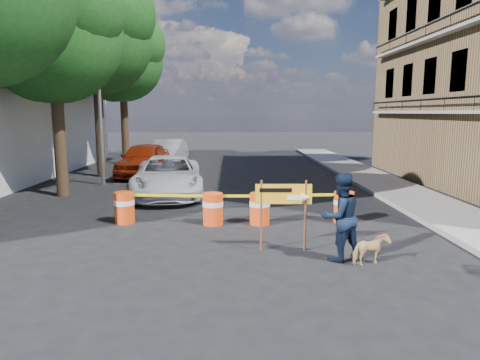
{
  "coord_description": "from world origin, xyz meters",
  "views": [
    {
      "loc": [
        -0.43,
        -9.12,
        3.13
      ],
      "look_at": [
        -0.17,
        2.46,
        1.3
      ],
      "focal_mm": 32.0,
      "sensor_mm": 36.0,
      "label": 1
    }
  ],
  "objects_px": {
    "sedan_red": "(144,159)",
    "detour_sign": "(290,200)",
    "barrel_mid_right": "(260,208)",
    "suv_white": "(168,176)",
    "barrel_mid_left": "(213,208)",
    "dog": "(371,250)",
    "sedan_silver": "(168,152)",
    "pedestrian": "(340,217)",
    "barrel_far_right": "(344,206)",
    "barrel_far_left": "(124,207)"
  },
  "relations": [
    {
      "from": "sedan_red",
      "to": "detour_sign",
      "type": "bearing_deg",
      "value": -61.15
    },
    {
      "from": "barrel_mid_right",
      "to": "detour_sign",
      "type": "xyz_separation_m",
      "value": [
        0.52,
        -2.34,
        0.72
      ]
    },
    {
      "from": "suv_white",
      "to": "barrel_mid_left",
      "type": "bearing_deg",
      "value": -72.91
    },
    {
      "from": "barrel_mid_left",
      "to": "dog",
      "type": "relative_size",
      "value": 1.16
    },
    {
      "from": "barrel_mid_right",
      "to": "sedan_red",
      "type": "relative_size",
      "value": 0.18
    },
    {
      "from": "detour_sign",
      "to": "sedan_silver",
      "type": "xyz_separation_m",
      "value": [
        -5.07,
        16.27,
        -0.42
      ]
    },
    {
      "from": "barrel_mid_right",
      "to": "pedestrian",
      "type": "distance_m",
      "value": 3.38
    },
    {
      "from": "detour_sign",
      "to": "pedestrian",
      "type": "xyz_separation_m",
      "value": [
        0.98,
        -0.65,
        -0.24
      ]
    },
    {
      "from": "barrel_far_right",
      "to": "detour_sign",
      "type": "xyz_separation_m",
      "value": [
        -1.9,
        -2.5,
        0.72
      ]
    },
    {
      "from": "barrel_mid_left",
      "to": "pedestrian",
      "type": "relative_size",
      "value": 0.47
    },
    {
      "from": "barrel_mid_right",
      "to": "dog",
      "type": "bearing_deg",
      "value": -57.9
    },
    {
      "from": "pedestrian",
      "to": "dog",
      "type": "bearing_deg",
      "value": 129.27
    },
    {
      "from": "barrel_far_left",
      "to": "sedan_red",
      "type": "height_order",
      "value": "sedan_red"
    },
    {
      "from": "barrel_far_left",
      "to": "detour_sign",
      "type": "bearing_deg",
      "value": -30.63
    },
    {
      "from": "barrel_far_right",
      "to": "barrel_mid_left",
      "type": "bearing_deg",
      "value": -177.68
    },
    {
      "from": "barrel_far_right",
      "to": "pedestrian",
      "type": "distance_m",
      "value": 3.32
    },
    {
      "from": "barrel_far_left",
      "to": "detour_sign",
      "type": "height_order",
      "value": "detour_sign"
    },
    {
      "from": "sedan_silver",
      "to": "detour_sign",
      "type": "bearing_deg",
      "value": -68.54
    },
    {
      "from": "barrel_mid_right",
      "to": "sedan_silver",
      "type": "bearing_deg",
      "value": 108.07
    },
    {
      "from": "detour_sign",
      "to": "dog",
      "type": "distance_m",
      "value": 2.02
    },
    {
      "from": "barrel_mid_left",
      "to": "sedan_red",
      "type": "height_order",
      "value": "sedan_red"
    },
    {
      "from": "barrel_far_right",
      "to": "sedan_silver",
      "type": "distance_m",
      "value": 15.44
    },
    {
      "from": "sedan_red",
      "to": "sedan_silver",
      "type": "xyz_separation_m",
      "value": [
        0.57,
        4.44,
        -0.06
      ]
    },
    {
      "from": "suv_white",
      "to": "barrel_far_left",
      "type": "bearing_deg",
      "value": -105.51
    },
    {
      "from": "detour_sign",
      "to": "barrel_mid_left",
      "type": "bearing_deg",
      "value": 129.62
    },
    {
      "from": "detour_sign",
      "to": "suv_white",
      "type": "bearing_deg",
      "value": 120.63
    },
    {
      "from": "sedan_red",
      "to": "barrel_far_right",
      "type": "bearing_deg",
      "value": -47.7
    },
    {
      "from": "barrel_mid_right",
      "to": "barrel_far_right",
      "type": "distance_m",
      "value": 2.43
    },
    {
      "from": "sedan_silver",
      "to": "barrel_far_left",
      "type": "bearing_deg",
      "value": -82.94
    },
    {
      "from": "barrel_far_left",
      "to": "barrel_far_right",
      "type": "height_order",
      "value": "same"
    },
    {
      "from": "barrel_mid_left",
      "to": "detour_sign",
      "type": "bearing_deg",
      "value": -51.94
    },
    {
      "from": "barrel_far_right",
      "to": "dog",
      "type": "relative_size",
      "value": 1.16
    },
    {
      "from": "barrel_far_right",
      "to": "sedan_silver",
      "type": "xyz_separation_m",
      "value": [
        -6.97,
        13.77,
        0.3
      ]
    },
    {
      "from": "barrel_far_left",
      "to": "detour_sign",
      "type": "xyz_separation_m",
      "value": [
        4.37,
        -2.59,
        0.72
      ]
    },
    {
      "from": "pedestrian",
      "to": "sedan_silver",
      "type": "xyz_separation_m",
      "value": [
        -6.05,
        16.92,
        -0.18
      ]
    },
    {
      "from": "barrel_mid_right",
      "to": "sedan_red",
      "type": "bearing_deg",
      "value": 118.31
    },
    {
      "from": "barrel_mid_left",
      "to": "barrel_far_right",
      "type": "xyz_separation_m",
      "value": [
        3.74,
        0.15,
        0.0
      ]
    },
    {
      "from": "pedestrian",
      "to": "barrel_far_right",
      "type": "bearing_deg",
      "value": -127.93
    },
    {
      "from": "dog",
      "to": "barrel_mid_left",
      "type": "bearing_deg",
      "value": 23.57
    },
    {
      "from": "suv_white",
      "to": "sedan_silver",
      "type": "distance_m",
      "value": 9.69
    },
    {
      "from": "pedestrian",
      "to": "sedan_red",
      "type": "xyz_separation_m",
      "value": [
        -6.62,
        12.48,
        -0.12
      ]
    },
    {
      "from": "barrel_mid_left",
      "to": "dog",
      "type": "bearing_deg",
      "value": -44.35
    },
    {
      "from": "detour_sign",
      "to": "barrel_far_right",
      "type": "bearing_deg",
      "value": 54.28
    },
    {
      "from": "dog",
      "to": "sedan_silver",
      "type": "bearing_deg",
      "value": -1.07
    },
    {
      "from": "pedestrian",
      "to": "sedan_red",
      "type": "distance_m",
      "value": 14.13
    },
    {
      "from": "barrel_mid_left",
      "to": "barrel_far_right",
      "type": "height_order",
      "value": "same"
    },
    {
      "from": "barrel_far_left",
      "to": "barrel_far_right",
      "type": "relative_size",
      "value": 1.0
    },
    {
      "from": "sedan_silver",
      "to": "barrel_far_right",
      "type": "bearing_deg",
      "value": -59.0
    },
    {
      "from": "detour_sign",
      "to": "pedestrian",
      "type": "relative_size",
      "value": 0.86
    },
    {
      "from": "dog",
      "to": "suv_white",
      "type": "height_order",
      "value": "suv_white"
    }
  ]
}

